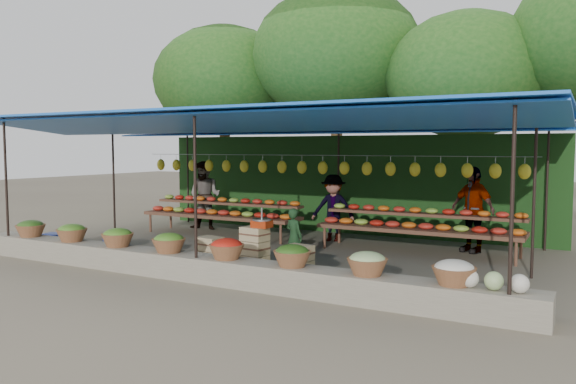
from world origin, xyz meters
The scene contains 16 objects.
ground centered at (0.00, 0.00, 0.00)m, with size 60.00×60.00×0.00m, color brown.
stone_curb centered at (0.00, -2.75, 0.20)m, with size 10.60×0.55×0.40m, color #6F6658.
stall_canopy centered at (0.00, 0.07, 2.68)m, with size 10.80×6.60×2.82m.
produce_baskets centered at (-0.10, -2.75, 0.56)m, with size 8.98×0.58×0.34m.
netting_backdrop centered at (0.00, 3.15, 1.25)m, with size 10.60×0.06×2.50m, color #1C4418.
tree_row centered at (0.50, 6.09, 4.70)m, with size 16.51×5.50×7.12m.
fruit_table_left centered at (-2.49, 1.35, 0.61)m, with size 4.21×0.95×0.93m.
fruit_table_right centered at (2.51, 1.35, 0.61)m, with size 4.21×0.95×0.93m.
crate_counter centered at (0.30, -1.62, 0.31)m, with size 2.39×0.40×0.77m.
weighing_scale centered at (0.48, -1.62, 0.86)m, with size 0.34×0.34×0.36m.
vendor_seated centered at (0.80, -0.99, 0.54)m, with size 0.39×0.26×1.07m, color #19371B.
customer_left centered at (-3.45, 1.93, 0.92)m, with size 0.89×0.69×1.83m, color slate.
customer_mid centered at (0.31, 1.88, 0.78)m, with size 1.01×0.58×1.57m, color slate.
customer_right centered at (3.46, 1.97, 0.90)m, with size 1.06×0.44×1.80m, color slate.
blue_crate_front centered at (-4.88, -1.72, 0.14)m, with size 0.47×0.34×0.28m, color navy.
blue_crate_back centered at (-3.53, -1.26, 0.14)m, with size 0.47×0.34×0.28m, color navy.
Camera 1 is at (5.65, -10.12, 2.20)m, focal length 35.00 mm.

